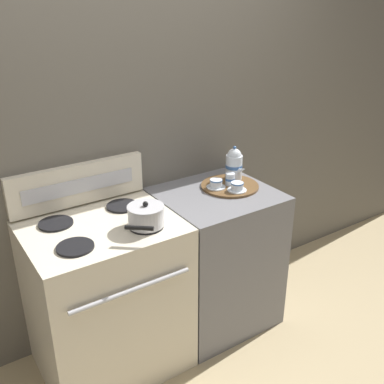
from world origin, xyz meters
name	(u,v)px	position (x,y,z in m)	size (l,w,h in m)	color
ground_plane	(163,337)	(0.00, 0.00, 0.00)	(6.00, 6.00, 0.00)	tan
wall_back	(130,158)	(0.00, 0.34, 1.10)	(6.00, 0.05, 2.20)	#666056
stove	(108,297)	(-0.34, 0.00, 0.45)	(0.78, 0.66, 0.91)	beige
control_panel	(78,184)	(-0.34, 0.29, 1.03)	(0.77, 0.05, 0.23)	beige
side_counter	(215,258)	(0.40, 0.00, 0.45)	(0.68, 0.63, 0.90)	slate
saucepan	(146,216)	(-0.16, -0.14, 0.97)	(0.26, 0.27, 0.13)	#B7B7BC
serving_tray	(230,186)	(0.52, 0.03, 0.91)	(0.35, 0.35, 0.01)	brown
teapot	(234,164)	(0.60, 0.09, 1.01)	(0.11, 0.17, 0.22)	silver
teacup_left	(216,184)	(0.42, 0.04, 0.94)	(0.12, 0.12, 0.05)	silver
teacup_right	(237,187)	(0.50, -0.06, 0.94)	(0.12, 0.12, 0.05)	silver
creamer_jug	(230,179)	(0.52, 0.03, 0.95)	(0.06, 0.06, 0.08)	silver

